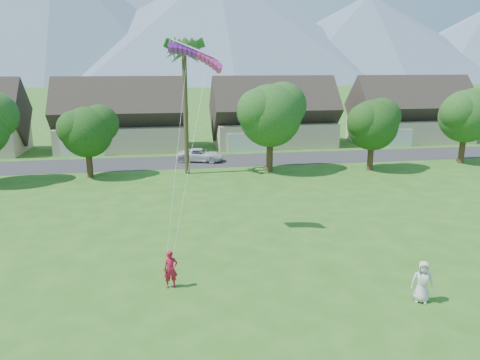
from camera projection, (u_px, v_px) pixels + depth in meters
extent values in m
plane|color=#2D6019|center=(283.00, 336.00, 18.11)|extent=(500.00, 500.00, 0.00)
cube|color=#2D2D30|center=(203.00, 161.00, 50.63)|extent=(90.00, 7.00, 0.01)
imported|color=#B51432|center=(171.00, 269.00, 21.89)|extent=(0.70, 0.50, 1.81)
imported|color=silver|center=(422.00, 282.00, 20.55)|extent=(1.10, 0.96, 1.91)
imported|color=silver|center=(200.00, 155.00, 50.43)|extent=(5.47, 3.71, 1.39)
cone|color=slate|center=(60.00, 16.00, 249.40)|extent=(190.00, 190.00, 70.00)
cone|color=slate|center=(218.00, 26.00, 264.23)|extent=(240.00, 240.00, 62.00)
cone|color=slate|center=(367.00, 39.00, 280.36)|extent=(200.00, 200.00, 50.00)
cube|color=beige|center=(123.00, 137.00, 57.42)|extent=(15.00, 8.00, 3.00)
cube|color=#382D28|center=(121.00, 110.00, 56.62)|extent=(15.75, 8.15, 8.15)
cube|color=silver|center=(82.00, 147.00, 52.94)|extent=(4.80, 0.12, 2.20)
cube|color=beige|center=(273.00, 133.00, 60.51)|extent=(15.00, 8.00, 3.00)
cube|color=#382D28|center=(274.00, 108.00, 59.72)|extent=(15.75, 8.15, 8.15)
cube|color=silver|center=(247.00, 142.00, 56.04)|extent=(4.80, 0.12, 2.20)
cube|color=beige|center=(409.00, 130.00, 63.61)|extent=(15.00, 8.00, 3.00)
cube|color=#382D28|center=(411.00, 106.00, 62.82)|extent=(15.75, 8.15, 8.15)
cube|color=silver|center=(395.00, 138.00, 59.14)|extent=(4.80, 0.12, 2.20)
cylinder|color=#47301C|center=(90.00, 166.00, 43.32)|extent=(0.56, 0.56, 2.18)
sphere|color=#214916|center=(87.00, 132.00, 42.56)|extent=(4.62, 4.62, 4.62)
cylinder|color=#47301C|center=(270.00, 157.00, 45.53)|extent=(0.62, 0.62, 2.82)
sphere|color=#214916|center=(270.00, 116.00, 44.56)|extent=(5.98, 5.98, 5.98)
cylinder|color=#47301C|center=(370.00, 159.00, 46.27)|extent=(0.58, 0.58, 2.30)
sphere|color=#214916|center=(373.00, 125.00, 45.47)|extent=(4.90, 4.90, 4.90)
cylinder|color=#47301C|center=(462.00, 151.00, 49.47)|extent=(0.60, 0.60, 2.56)
sphere|color=#214916|center=(466.00, 116.00, 48.58)|extent=(5.44, 5.44, 5.44)
cylinder|color=#4C3D26|center=(186.00, 111.00, 43.60)|extent=(0.44, 0.44, 12.00)
sphere|color=#286021|center=(184.00, 41.00, 42.08)|extent=(3.00, 3.00, 3.00)
cube|color=purple|center=(183.00, 54.00, 26.58)|extent=(1.76, 1.26, 0.50)
cube|color=#E42AB4|center=(211.00, 54.00, 26.84)|extent=(1.76, 1.26, 0.50)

